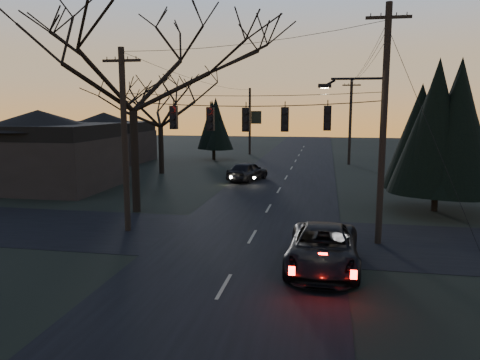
% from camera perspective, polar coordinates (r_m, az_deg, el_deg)
% --- Properties ---
extents(ground_plane, '(160.00, 160.00, 0.00)m').
position_cam_1_polar(ground_plane, '(12.28, -6.23, -19.69)').
color(ground_plane, black).
extents(main_road, '(8.00, 120.00, 0.02)m').
position_cam_1_polar(main_road, '(31.02, 4.39, -1.91)').
color(main_road, black).
rests_on(main_road, ground).
extents(cross_road, '(60.00, 7.00, 0.02)m').
position_cam_1_polar(cross_road, '(21.37, 1.51, -6.94)').
color(cross_road, black).
rests_on(cross_road, ground).
extents(utility_pole_right, '(5.00, 0.30, 10.00)m').
position_cam_1_polar(utility_pole_right, '(21.26, 16.44, -7.42)').
color(utility_pole_right, black).
rests_on(utility_pole_right, ground).
extents(utility_pole_left, '(1.80, 0.30, 8.50)m').
position_cam_1_polar(utility_pole_left, '(23.04, -13.48, -6.03)').
color(utility_pole_left, black).
rests_on(utility_pole_left, ground).
extents(utility_pole_far_r, '(1.80, 0.30, 8.50)m').
position_cam_1_polar(utility_pole_far_r, '(48.71, 13.11, 1.86)').
color(utility_pole_far_r, black).
rests_on(utility_pole_far_r, ground).
extents(utility_pole_far_l, '(0.30, 0.30, 8.00)m').
position_cam_1_polar(utility_pole_far_l, '(57.34, 1.19, 3.15)').
color(utility_pole_far_l, black).
rests_on(utility_pole_far_l, ground).
extents(span_signal_assembly, '(11.50, 0.44, 1.47)m').
position_cam_1_polar(span_signal_assembly, '(20.59, 0.90, 7.51)').
color(span_signal_assembly, black).
rests_on(span_signal_assembly, ground).
extents(bare_tree_left, '(9.68, 9.68, 11.24)m').
position_cam_1_polar(bare_tree_left, '(26.42, -13.06, 13.10)').
color(bare_tree_left, black).
rests_on(bare_tree_left, ground).
extents(evergreen_right, '(4.81, 4.81, 7.57)m').
position_cam_1_polar(evergreen_right, '(28.15, 23.11, 5.24)').
color(evergreen_right, black).
rests_on(evergreen_right, ground).
extents(bare_tree_dist, '(7.75, 7.75, 8.14)m').
position_cam_1_polar(bare_tree_dist, '(41.35, -9.73, 8.64)').
color(bare_tree_dist, black).
rests_on(bare_tree_dist, ground).
extents(evergreen_dist, '(3.34, 3.34, 6.13)m').
position_cam_1_polar(evergreen_dist, '(51.57, -3.24, 6.54)').
color(evergreen_dist, black).
rests_on(evergreen_dist, ground).
extents(house_left_near, '(10.00, 8.00, 5.60)m').
position_cam_1_polar(house_left_near, '(36.53, -23.17, 3.46)').
color(house_left_near, black).
rests_on(house_left_near, ground).
extents(house_left_far, '(9.00, 7.00, 5.20)m').
position_cam_1_polar(house_left_far, '(51.87, -16.18, 5.05)').
color(house_left_far, black).
rests_on(house_left_far, ground).
extents(suv_near, '(2.64, 5.52, 1.52)m').
position_cam_1_polar(suv_near, '(17.42, 10.08, -8.23)').
color(suv_near, black).
rests_on(suv_near, ground).
extents(sedan_oncoming_a, '(3.08, 4.82, 1.53)m').
position_cam_1_polar(sedan_oncoming_a, '(37.00, 0.93, 1.08)').
color(sedan_oncoming_a, black).
rests_on(sedan_oncoming_a, ground).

